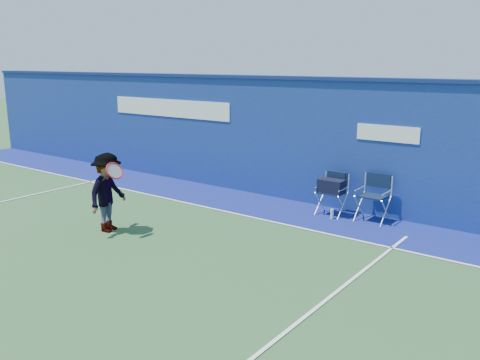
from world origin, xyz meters
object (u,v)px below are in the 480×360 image
Objects in this scene: directors_chair_left at (332,197)px; water_bottle at (332,214)px; directors_chair_right at (373,207)px; tennis_player at (108,192)px.

directors_chair_left is 4.31× the size of water_bottle.
directors_chair_right is 0.90m from water_bottle.
directors_chair_left is at bearing 49.93° from tennis_player.
directors_chair_left is 0.94m from directors_chair_right.
tennis_player is (-3.33, -3.48, 0.71)m from water_bottle.
directors_chair_left is at bearing 119.70° from water_bottle.
directors_chair_left is 0.94× the size of directors_chair_right.
directors_chair_right reaches higher than directors_chair_left.
water_bottle is 4.87m from tennis_player.
water_bottle is at bearing -151.88° from directors_chair_right.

